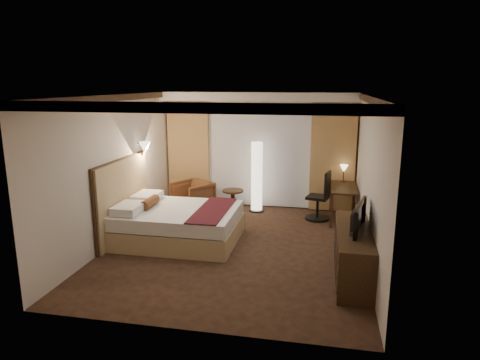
% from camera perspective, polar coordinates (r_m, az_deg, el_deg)
% --- Properties ---
extents(floor, '(4.50, 5.50, 0.01)m').
position_cam_1_polar(floor, '(7.86, -0.58, -8.85)').
color(floor, black).
rests_on(floor, ground).
extents(ceiling, '(4.50, 5.50, 0.01)m').
position_cam_1_polar(ceiling, '(7.30, -0.62, 11.24)').
color(ceiling, white).
rests_on(ceiling, back_wall).
extents(back_wall, '(4.50, 0.02, 2.70)m').
position_cam_1_polar(back_wall, '(10.13, 2.60, 4.00)').
color(back_wall, beige).
rests_on(back_wall, floor).
extents(left_wall, '(0.02, 5.50, 2.70)m').
position_cam_1_polar(left_wall, '(8.22, -16.15, 1.43)').
color(left_wall, beige).
rests_on(left_wall, floor).
extents(right_wall, '(0.02, 5.50, 2.70)m').
position_cam_1_polar(right_wall, '(7.35, 16.83, 0.08)').
color(right_wall, beige).
rests_on(right_wall, floor).
extents(crown_molding, '(4.50, 5.50, 0.12)m').
position_cam_1_polar(crown_molding, '(7.31, -0.62, 10.77)').
color(crown_molding, black).
rests_on(crown_molding, ceiling).
extents(soffit, '(4.50, 0.50, 0.20)m').
position_cam_1_polar(soffit, '(9.77, 2.45, 11.05)').
color(soffit, white).
rests_on(soffit, ceiling).
extents(curtain_sheer, '(2.48, 0.04, 2.45)m').
position_cam_1_polar(curtain_sheer, '(10.07, 2.52, 3.37)').
color(curtain_sheer, silver).
rests_on(curtain_sheer, back_wall).
extents(curtain_left_drape, '(1.00, 0.14, 2.45)m').
position_cam_1_polar(curtain_left_drape, '(10.40, -6.84, 3.60)').
color(curtain_left_drape, '#B07D50').
rests_on(curtain_left_drape, back_wall).
extents(curtain_right_drape, '(1.00, 0.14, 2.45)m').
position_cam_1_polar(curtain_right_drape, '(9.90, 12.26, 2.93)').
color(curtain_right_drape, '#B07D50').
rests_on(curtain_right_drape, back_wall).
extents(wall_sconce, '(0.24, 0.24, 0.24)m').
position_cam_1_polar(wall_sconce, '(8.95, -12.57, 4.29)').
color(wall_sconce, white).
rests_on(wall_sconce, left_wall).
extents(bed, '(2.18, 1.70, 0.64)m').
position_cam_1_polar(bed, '(8.12, -8.10, -5.85)').
color(bed, white).
rests_on(bed, floor).
extents(headboard, '(0.12, 2.00, 1.50)m').
position_cam_1_polar(headboard, '(8.42, -15.27, -2.45)').
color(headboard, tan).
rests_on(headboard, floor).
extents(armchair, '(1.03, 1.02, 0.79)m').
position_cam_1_polar(armchair, '(9.81, -6.37, -2.06)').
color(armchair, '#503018').
rests_on(armchair, floor).
extents(side_table, '(0.48, 0.48, 0.53)m').
position_cam_1_polar(side_table, '(9.75, -0.95, -2.86)').
color(side_table, black).
rests_on(side_table, floor).
extents(floor_lamp, '(0.34, 0.34, 1.62)m').
position_cam_1_polar(floor_lamp, '(9.74, 2.25, 0.41)').
color(floor_lamp, white).
rests_on(floor_lamp, floor).
extents(desk, '(0.55, 1.23, 0.75)m').
position_cam_1_polar(desk, '(9.45, 13.57, -3.05)').
color(desk, black).
rests_on(desk, floor).
extents(desk_lamp, '(0.18, 0.18, 0.34)m').
position_cam_1_polar(desk_lamp, '(9.77, 13.64, 0.76)').
color(desk_lamp, '#FFD899').
rests_on(desk_lamp, desk).
extents(office_chair, '(0.63, 0.63, 1.08)m').
position_cam_1_polar(office_chair, '(9.35, 10.34, -2.04)').
color(office_chair, black).
rests_on(office_chair, floor).
extents(dresser, '(0.50, 1.94, 0.75)m').
position_cam_1_polar(dresser, '(6.81, 14.83, -9.39)').
color(dresser, black).
rests_on(dresser, floor).
extents(television, '(0.76, 1.08, 0.13)m').
position_cam_1_polar(television, '(6.59, 14.90, -4.04)').
color(television, black).
rests_on(television, dresser).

